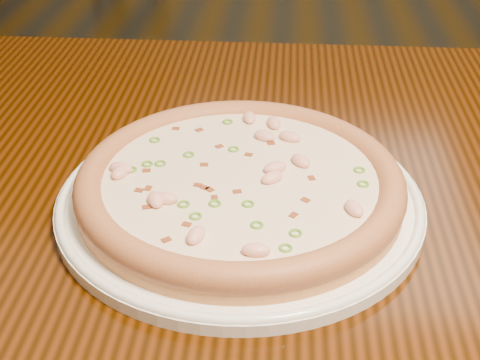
{
  "coord_description": "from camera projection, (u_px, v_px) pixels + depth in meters",
  "views": [
    {
      "loc": [
        -0.22,
        -1.17,
        1.13
      ],
      "look_at": [
        -0.26,
        -0.62,
        0.78
      ],
      "focal_mm": 50.0,
      "sensor_mm": 36.0,
      "label": 1
    }
  ],
  "objects": [
    {
      "name": "hero_table",
      "position": [
        350.0,
        257.0,
        0.75
      ],
      "size": [
        1.2,
        0.8,
        0.75
      ],
      "color": "black",
      "rests_on": "ground"
    },
    {
      "name": "plate",
      "position": [
        240.0,
        198.0,
        0.66
      ],
      "size": [
        0.36,
        0.36,
        0.02
      ],
      "color": "white",
      "rests_on": "hero_table"
    },
    {
      "name": "ground",
      "position": [
        371.0,
        323.0,
        1.57
      ],
      "size": [
        9.0,
        9.0,
        0.0
      ],
      "primitive_type": "plane",
      "color": "black"
    },
    {
      "name": "pizza",
      "position": [
        240.0,
        183.0,
        0.65
      ],
      "size": [
        0.32,
        0.32,
        0.03
      ],
      "color": "#CB834D",
      "rests_on": "plate"
    }
  ]
}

